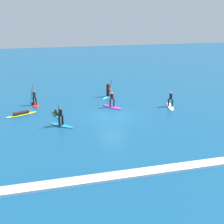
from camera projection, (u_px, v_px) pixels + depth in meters
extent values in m
plane|color=navy|center=(112.00, 117.00, 28.43)|extent=(120.00, 120.00, 0.00)
ellipsoid|color=#33C6CC|center=(108.00, 96.00, 34.99)|extent=(2.22, 2.59, 0.08)
cylinder|color=#381414|center=(108.00, 93.00, 34.73)|extent=(0.28, 0.28, 0.82)
cylinder|color=#381414|center=(107.00, 93.00, 34.96)|extent=(0.28, 0.28, 0.82)
cylinder|color=#381414|center=(108.00, 87.00, 34.59)|extent=(0.47, 0.47, 0.67)
sphere|color=brown|center=(108.00, 84.00, 34.44)|extent=(0.30, 0.30, 0.21)
cylinder|color=black|center=(110.00, 88.00, 34.63)|extent=(0.40, 0.33, 2.15)
cube|color=black|center=(110.00, 96.00, 34.98)|extent=(0.19, 0.17, 0.32)
ellipsoid|color=purple|center=(112.00, 107.00, 31.16)|extent=(2.15, 2.58, 0.11)
cylinder|color=#381414|center=(114.00, 103.00, 31.06)|extent=(0.22, 0.22, 0.85)
cylinder|color=#381414|center=(110.00, 103.00, 30.94)|extent=(0.22, 0.22, 0.85)
cylinder|color=#381414|center=(112.00, 97.00, 30.76)|extent=(0.45, 0.45, 0.58)
sphere|color=beige|center=(112.00, 93.00, 30.62)|extent=(0.29, 0.29, 0.21)
ellipsoid|color=#23B266|center=(57.00, 114.00, 29.09)|extent=(0.95, 2.96, 0.08)
cylinder|color=black|center=(57.00, 112.00, 28.99)|extent=(0.46, 1.40, 0.28)
sphere|color=tan|center=(55.00, 110.00, 29.68)|extent=(0.25, 0.25, 0.22)
ellipsoid|color=yellow|center=(22.00, 115.00, 28.87)|extent=(3.26, 1.75, 0.08)
cylinder|color=black|center=(21.00, 113.00, 28.77)|extent=(1.58, 0.89, 0.34)
sphere|color=brown|center=(29.00, 111.00, 29.26)|extent=(0.32, 0.32, 0.24)
ellipsoid|color=#1E8CD1|center=(61.00, 125.00, 26.16)|extent=(2.34, 2.11, 0.11)
cylinder|color=black|center=(59.00, 121.00, 25.90)|extent=(0.24, 0.24, 0.90)
cylinder|color=black|center=(63.00, 120.00, 26.07)|extent=(0.24, 0.24, 0.90)
cylinder|color=black|center=(60.00, 113.00, 25.74)|extent=(0.48, 0.48, 0.57)
sphere|color=brown|center=(60.00, 109.00, 25.60)|extent=(0.30, 0.30, 0.21)
cylinder|color=black|center=(60.00, 115.00, 25.48)|extent=(0.33, 0.38, 2.15)
cube|color=black|center=(61.00, 125.00, 25.83)|extent=(0.18, 0.19, 0.32)
ellipsoid|color=red|center=(35.00, 105.00, 31.90)|extent=(1.18, 2.53, 0.08)
cylinder|color=black|center=(36.00, 101.00, 31.74)|extent=(0.21, 0.21, 0.80)
cylinder|color=black|center=(33.00, 101.00, 31.76)|extent=(0.21, 0.21, 0.80)
cylinder|color=black|center=(34.00, 95.00, 31.51)|extent=(0.41, 0.41, 0.59)
sphere|color=brown|center=(34.00, 92.00, 31.37)|extent=(0.30, 0.30, 0.25)
cylinder|color=black|center=(31.00, 95.00, 31.51)|extent=(0.49, 0.15, 2.24)
cube|color=black|center=(32.00, 104.00, 31.88)|extent=(0.21, 0.10, 0.32)
ellipsoid|color=white|center=(170.00, 106.00, 31.40)|extent=(1.41, 3.07, 0.08)
cylinder|color=black|center=(172.00, 103.00, 31.14)|extent=(0.22, 0.22, 0.79)
cylinder|color=black|center=(169.00, 102.00, 31.37)|extent=(0.22, 0.22, 0.79)
cylinder|color=black|center=(171.00, 96.00, 31.01)|extent=(0.38, 0.38, 0.63)
sphere|color=beige|center=(171.00, 93.00, 30.87)|extent=(0.27, 0.27, 0.22)
sphere|color=#E55119|center=(110.00, 90.00, 37.71)|extent=(0.41, 0.41, 0.41)
cylinder|color=#E55119|center=(110.00, 87.00, 37.56)|extent=(0.14, 0.14, 1.09)
cube|color=white|center=(151.00, 171.00, 18.56)|extent=(23.92, 0.90, 0.18)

